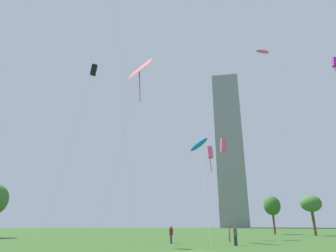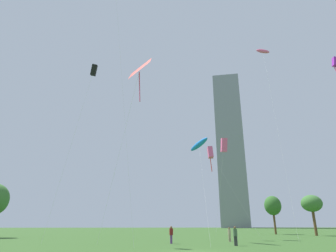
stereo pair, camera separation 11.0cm
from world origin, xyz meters
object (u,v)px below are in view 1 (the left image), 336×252
at_px(person_standing_1, 235,234).
at_px(kite_flying_2, 140,69).
at_px(kite_flying_3, 210,153).
at_px(kite_flying_5, 199,145).
at_px(kite_flying_1, 335,64).
at_px(kite_flying_0, 224,145).
at_px(distant_highrise_0, 229,150).
at_px(park_tree_2, 272,206).
at_px(kite_flying_6, 262,52).
at_px(park_tree_1, 311,204).
at_px(kite_flying_4, 94,70).
at_px(person_standing_2, 171,233).
at_px(person_standing_0, 229,233).

relative_size(person_standing_1, kite_flying_2, 0.10).
xyz_separation_m(kite_flying_3, kite_flying_5, (-2.58, -5.46, -0.25)).
bearing_deg(kite_flying_5, kite_flying_2, -124.52).
bearing_deg(kite_flying_3, kite_flying_2, -121.59).
distance_m(person_standing_1, kite_flying_1, 21.25).
bearing_deg(kite_flying_5, kite_flying_3, 64.73).
bearing_deg(person_standing_1, kite_flying_3, -55.57).
xyz_separation_m(kite_flying_1, kite_flying_5, (-13.86, 9.43, -6.74)).
distance_m(person_standing_1, kite_flying_0, 17.93).
xyz_separation_m(person_standing_1, kite_flying_5, (-2.37, 5.95, 10.80)).
relative_size(person_standing_1, distant_highrise_0, 0.02).
xyz_separation_m(person_standing_1, park_tree_2, (16.60, 30.53, 4.51)).
bearing_deg(kite_flying_6, park_tree_1, 41.34).
distance_m(kite_flying_2, kite_flying_6, 33.33).
xyz_separation_m(kite_flying_1, park_tree_2, (5.10, 34.00, -13.03)).
distance_m(kite_flying_3, kite_flying_4, 20.29).
bearing_deg(kite_flying_2, park_tree_1, 42.35).
xyz_separation_m(person_standing_2, park_tree_2, (22.76, 27.15, 4.51)).
bearing_deg(park_tree_2, kite_flying_6, -107.38).
height_order(person_standing_1, kite_flying_0, kite_flying_0).
bearing_deg(kite_flying_6, person_standing_2, -146.72).
bearing_deg(park_tree_2, person_standing_0, -123.00).
bearing_deg(kite_flying_6, park_tree_2, 72.62).
bearing_deg(distant_highrise_0, person_standing_1, -92.19).
height_order(person_standing_2, kite_flying_3, kite_flying_3).
distance_m(person_standing_0, kite_flying_1, 22.84).
height_order(kite_flying_1, kite_flying_2, kite_flying_1).
bearing_deg(park_tree_2, kite_flying_4, -139.40).
bearing_deg(kite_flying_4, person_standing_1, -9.14).
bearing_deg(kite_flying_5, person_standing_1, -68.32).
bearing_deg(kite_flying_4, kite_flying_0, 28.12).
relative_size(person_standing_0, kite_flying_6, 0.05).
bearing_deg(kite_flying_4, distant_highrise_0, 67.78).
bearing_deg(kite_flying_1, person_standing_1, 163.19).
relative_size(kite_flying_2, park_tree_1, 2.54).
distance_m(kite_flying_1, kite_flying_4, 28.23).
bearing_deg(kite_flying_0, person_standing_0, -104.59).
xyz_separation_m(kite_flying_3, distant_highrise_0, (34.12, 114.39, 29.53)).
bearing_deg(park_tree_2, kite_flying_5, -127.66).
bearing_deg(person_standing_0, kite_flying_1, 125.27).
distance_m(person_standing_0, kite_flying_6, 34.40).
xyz_separation_m(person_standing_0, kite_flying_0, (1.53, 5.89, 12.65)).
relative_size(person_standing_2, kite_flying_5, 0.15).
bearing_deg(person_standing_2, kite_flying_0, -67.12).
bearing_deg(person_standing_0, park_tree_2, -133.50).
distance_m(kite_flying_5, park_tree_2, 31.67).
bearing_deg(park_tree_1, kite_flying_2, -137.65).
bearing_deg(kite_flying_0, kite_flying_6, 15.96).
relative_size(kite_flying_0, kite_flying_2, 0.82).
bearing_deg(kite_flying_2, kite_flying_4, 130.74).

